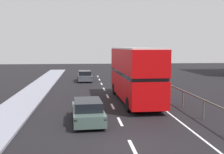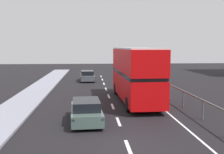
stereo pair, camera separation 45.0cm
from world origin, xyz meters
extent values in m
cube|color=black|center=(0.00, 0.00, -0.05)|extent=(73.67, 120.00, 0.10)
cube|color=silver|center=(0.00, -0.46, 0.00)|extent=(0.16, 1.90, 0.01)
cube|color=silver|center=(0.00, 3.74, 0.00)|extent=(0.16, 1.90, 0.01)
cube|color=silver|center=(0.00, 7.94, 0.00)|extent=(0.16, 1.90, 0.01)
cube|color=silver|center=(0.00, 12.13, 0.00)|extent=(0.16, 1.90, 0.01)
cube|color=silver|center=(0.00, 16.33, 0.00)|extent=(0.16, 1.90, 0.01)
cube|color=silver|center=(0.00, 20.53, 0.00)|extent=(0.16, 1.90, 0.01)
cube|color=silver|center=(0.00, 24.73, 0.00)|extent=(0.16, 1.90, 0.01)
cube|color=silver|center=(0.00, 28.92, 0.00)|extent=(0.16, 1.90, 0.01)
cube|color=silver|center=(3.47, 9.00, 0.00)|extent=(0.12, 46.00, 0.01)
cube|color=#4E534D|center=(5.04, 9.00, 1.16)|extent=(0.08, 42.00, 0.08)
cylinder|color=#4E534D|center=(5.04, 3.75, 0.58)|extent=(0.10, 0.10, 1.16)
cylinder|color=#4E534D|center=(5.04, 7.25, 0.58)|extent=(0.10, 0.10, 1.16)
cylinder|color=#4E534D|center=(5.04, 10.75, 0.58)|extent=(0.10, 0.10, 1.16)
cylinder|color=#4E534D|center=(5.04, 14.25, 0.58)|extent=(0.10, 0.10, 1.16)
cylinder|color=#4E534D|center=(5.04, 17.75, 0.58)|extent=(0.10, 0.10, 1.16)
cylinder|color=#4E534D|center=(5.04, 21.25, 0.58)|extent=(0.10, 0.10, 1.16)
cylinder|color=#4E534D|center=(5.04, 24.75, 0.58)|extent=(0.10, 0.10, 1.16)
cylinder|color=#4E534D|center=(5.04, 28.25, 0.58)|extent=(0.10, 0.10, 1.16)
cube|color=red|center=(1.93, 9.58, 1.26)|extent=(2.67, 10.11, 1.82)
cube|color=black|center=(1.93, 9.58, 2.29)|extent=(2.68, 9.71, 0.24)
cube|color=red|center=(1.93, 9.58, 3.28)|extent=(2.67, 10.11, 1.74)
cube|color=silver|center=(1.93, 9.58, 4.20)|extent=(2.61, 9.91, 0.10)
cube|color=black|center=(1.81, 14.58, 1.35)|extent=(2.18, 0.09, 1.27)
cube|color=yellow|center=(1.81, 14.58, 3.72)|extent=(1.46, 0.08, 0.28)
cylinder|color=black|center=(0.73, 13.18, 0.50)|extent=(0.30, 1.01, 1.00)
cylinder|color=black|center=(2.95, 13.23, 0.50)|extent=(0.30, 1.01, 1.00)
cylinder|color=black|center=(0.90, 6.12, 0.50)|extent=(0.30, 1.01, 1.00)
cylinder|color=black|center=(3.12, 6.18, 0.50)|extent=(0.30, 1.01, 1.00)
cube|color=#41544D|center=(-1.87, 3.88, 0.49)|extent=(1.94, 4.35, 0.63)
cube|color=black|center=(-1.86, 3.67, 1.06)|extent=(1.63, 2.43, 0.51)
cube|color=red|center=(-2.50, 1.74, 0.65)|extent=(0.16, 0.07, 0.12)
cube|color=red|center=(-1.00, 1.83, 0.65)|extent=(0.16, 0.07, 0.12)
cylinder|color=black|center=(-2.72, 5.27, 0.32)|extent=(0.24, 0.65, 0.64)
cylinder|color=black|center=(-1.18, 5.36, 0.32)|extent=(0.24, 0.65, 0.64)
cylinder|color=black|center=(-2.56, 2.41, 0.32)|extent=(0.24, 0.65, 0.64)
cylinder|color=black|center=(-1.02, 2.50, 0.32)|extent=(0.24, 0.65, 0.64)
cube|color=#464952|center=(-1.97, 23.26, 0.49)|extent=(1.87, 4.21, 0.62)
cube|color=black|center=(-1.96, 23.06, 1.07)|extent=(1.59, 2.33, 0.54)
cube|color=red|center=(-2.65, 21.19, 0.65)|extent=(0.16, 0.07, 0.12)
cube|color=red|center=(-1.13, 21.25, 0.65)|extent=(0.16, 0.07, 0.12)
cylinder|color=black|center=(-2.79, 24.61, 0.32)|extent=(0.22, 0.65, 0.64)
cylinder|color=black|center=(-1.24, 24.66, 0.32)|extent=(0.22, 0.65, 0.64)
cylinder|color=black|center=(-2.69, 21.86, 0.32)|extent=(0.22, 0.65, 0.64)
cylinder|color=black|center=(-1.14, 21.92, 0.32)|extent=(0.22, 0.65, 0.64)
camera|label=1|loc=(-2.07, -11.92, 4.32)|focal=44.63mm
camera|label=2|loc=(-1.62, -11.96, 4.32)|focal=44.63mm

